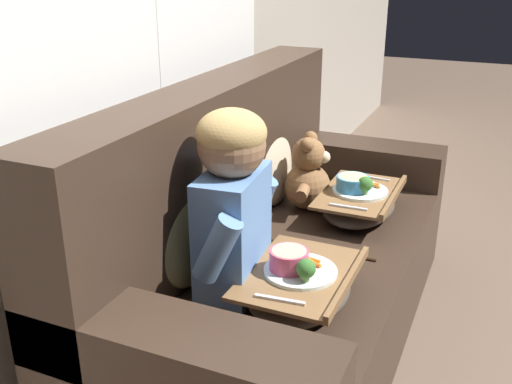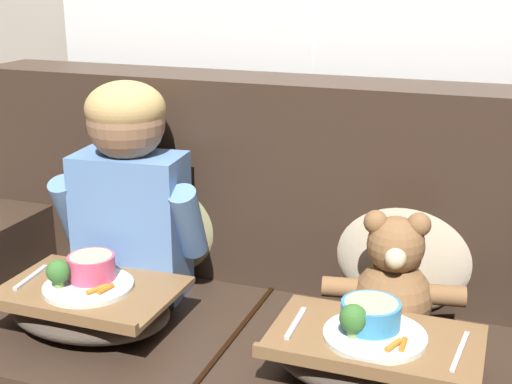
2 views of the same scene
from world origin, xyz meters
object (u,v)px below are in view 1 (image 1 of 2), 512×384
Objects in this scene: throw_pillow_behind_teddy at (270,159)px; lap_tray_child at (300,285)px; lap_tray_teddy at (359,202)px; throw_pillow_behind_child at (186,225)px; couch at (272,258)px; child_figure at (233,195)px; teddy_bear at (309,177)px.

lap_tray_child is (-0.71, -0.39, -0.13)m from throw_pillow_behind_teddy.
lap_tray_teddy is (-0.00, -0.39, -0.12)m from throw_pillow_behind_teddy.
throw_pillow_behind_child is at bearing 180.00° from throw_pillow_behind_teddy.
couch is 0.52m from child_figure.
teddy_bear is at bearing -2.69° from couch.
lap_tray_teddy is (0.70, -0.22, -0.26)m from child_figure.
couch is at bearing 2.17° from child_figure.
couch reaches higher than teddy_bear.
teddy_bear reaches higher than lap_tray_child.
couch is 5.40× the size of teddy_bear.
throw_pillow_behind_teddy is (0.71, 0.00, 0.00)m from throw_pillow_behind_child.
lap_tray_child is at bearing -162.98° from teddy_bear.
child_figure reaches higher than throw_pillow_behind_teddy.
teddy_bear is (0.71, -0.00, -0.19)m from child_figure.
throw_pillow_behind_teddy is at bearing 89.73° from lap_tray_teddy.
teddy_bear is (0.00, -0.17, -0.05)m from throw_pillow_behind_teddy.
couch is 3.18× the size of child_figure.
throw_pillow_behind_teddy is at bearing 28.74° from lap_tray_child.
throw_pillow_behind_teddy is 0.41m from lap_tray_teddy.
teddy_bear is at bearing 17.02° from lap_tray_child.
couch is at bearing -23.64° from throw_pillow_behind_child.
throw_pillow_behind_teddy is 0.74m from child_figure.
throw_pillow_behind_child is at bearing 90.03° from child_figure.
couch is 4.28× the size of lap_tray_child.
child_figure is 1.35× the size of lap_tray_child.
teddy_bear is at bearing -89.75° from throw_pillow_behind_teddy.
teddy_bear is 0.23m from lap_tray_teddy.
throw_pillow_behind_teddy reaches higher than lap_tray_child.
throw_pillow_behind_teddy is (0.35, 0.15, 0.26)m from couch.
throw_pillow_behind_child reaches higher than throw_pillow_behind_teddy.
couch is 4.62× the size of throw_pillow_behind_teddy.
child_figure is (-0.71, -0.17, 0.13)m from throw_pillow_behind_teddy.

